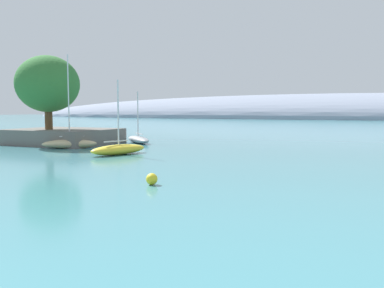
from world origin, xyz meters
TOP-DOWN VIEW (x-y plane):
  - shore_outcrop at (-26.86, 38.73)m, footprint 12.74×10.38m
  - tree_clump_shore at (-27.43, 36.75)m, footprint 7.91×7.91m
  - distant_ridge at (-12.39, 227.69)m, footprint 398.24×87.46m
  - sailboat_yellow_near_shore at (-12.82, 30.90)m, footprint 3.81×6.82m
  - sailboat_sand_mid_mooring at (-21.79, 34.06)m, footprint 5.93×5.11m
  - sailboat_grey_outer_mooring at (-18.76, 44.14)m, footprint 7.06×6.72m
  - mooring_buoy_yellow at (-1.54, 17.89)m, footprint 0.70×0.70m

SIDE VIEW (x-z plane):
  - distant_ridge at x=-12.39m, z-range -13.15..13.15m
  - mooring_buoy_yellow at x=-1.54m, z-range 0.00..0.70m
  - sailboat_grey_outer_mooring at x=-18.76m, z-range -2.96..3.95m
  - sailboat_yellow_near_shore at x=-12.82m, z-range -3.16..4.27m
  - sailboat_sand_mid_mooring at x=-21.79m, z-range -4.76..5.99m
  - shore_outcrop at x=-26.86m, z-range 0.00..1.96m
  - tree_clump_shore at x=-27.43m, z-range 3.05..12.38m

